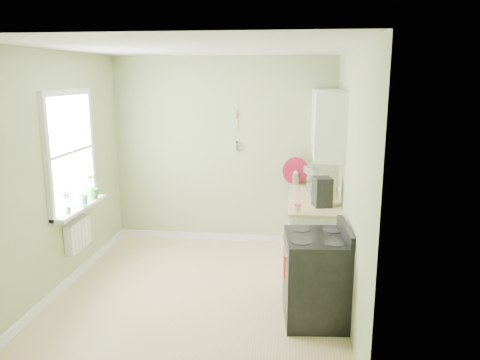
# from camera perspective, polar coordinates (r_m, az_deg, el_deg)

# --- Properties ---
(floor) EXTENTS (3.20, 3.60, 0.02)m
(floor) POSITION_cam_1_polar(r_m,az_deg,el_deg) (5.51, -4.89, -13.67)
(floor) COLOR tan
(floor) RESTS_ON ground
(ceiling) EXTENTS (3.20, 3.60, 0.02)m
(ceiling) POSITION_cam_1_polar(r_m,az_deg,el_deg) (4.95, -5.50, 15.87)
(ceiling) COLOR white
(ceiling) RESTS_ON wall_back
(wall_back) EXTENTS (3.20, 0.02, 2.70)m
(wall_back) POSITION_cam_1_polar(r_m,az_deg,el_deg) (6.80, -2.05, 3.52)
(wall_back) COLOR #A3B279
(wall_back) RESTS_ON floor
(wall_left) EXTENTS (0.02, 3.60, 2.70)m
(wall_left) POSITION_cam_1_polar(r_m,az_deg,el_deg) (5.61, -21.49, 0.69)
(wall_left) COLOR #A3B279
(wall_left) RESTS_ON floor
(wall_right) EXTENTS (0.02, 3.60, 2.70)m
(wall_right) POSITION_cam_1_polar(r_m,az_deg,el_deg) (4.98, 13.27, -0.18)
(wall_right) COLOR #A3B279
(wall_right) RESTS_ON floor
(base_cabinets) EXTENTS (0.60, 1.60, 0.87)m
(base_cabinets) POSITION_cam_1_polar(r_m,az_deg,el_deg) (6.17, 8.95, -6.37)
(base_cabinets) COLOR white
(base_cabinets) RESTS_ON floor
(countertop) EXTENTS (0.64, 1.60, 0.04)m
(countertop) POSITION_cam_1_polar(r_m,az_deg,el_deg) (6.03, 9.00, -2.27)
(countertop) COLOR beige
(countertop) RESTS_ON base_cabinets
(upper_cabinets) EXTENTS (0.35, 1.40, 0.80)m
(upper_cabinets) POSITION_cam_1_polar(r_m,az_deg,el_deg) (5.97, 10.59, 6.88)
(upper_cabinets) COLOR white
(upper_cabinets) RESTS_ON wall_right
(window) EXTENTS (0.06, 1.14, 1.44)m
(window) POSITION_cam_1_polar(r_m,az_deg,el_deg) (5.82, -20.04, 3.22)
(window) COLOR white
(window) RESTS_ON wall_left
(window_sill) EXTENTS (0.18, 1.14, 0.04)m
(window_sill) POSITION_cam_1_polar(r_m,az_deg,el_deg) (5.93, -18.92, -3.18)
(window_sill) COLOR white
(window_sill) RESTS_ON wall_left
(radiator) EXTENTS (0.12, 0.50, 0.35)m
(radiator) POSITION_cam_1_polar(r_m,az_deg,el_deg) (5.99, -19.16, -6.33)
(radiator) COLOR white
(radiator) RESTS_ON wall_left
(wall_utensils) EXTENTS (0.02, 0.14, 0.58)m
(wall_utensils) POSITION_cam_1_polar(r_m,az_deg,el_deg) (6.72, -0.41, 5.26)
(wall_utensils) COLOR beige
(wall_utensils) RESTS_ON wall_back
(stove) EXTENTS (0.69, 0.77, 1.00)m
(stove) POSITION_cam_1_polar(r_m,az_deg,el_deg) (4.85, 9.26, -11.61)
(stove) COLOR black
(stove) RESTS_ON floor
(stand_mixer) EXTENTS (0.29, 0.35, 0.38)m
(stand_mixer) POSITION_cam_1_polar(r_m,az_deg,el_deg) (6.23, 8.80, -0.09)
(stand_mixer) COLOR #B2B2B7
(stand_mixer) RESTS_ON countertop
(kettle) EXTENTS (0.20, 0.12, 0.20)m
(kettle) POSITION_cam_1_polar(r_m,az_deg,el_deg) (6.70, 6.76, 0.34)
(kettle) COLOR silver
(kettle) RESTS_ON countertop
(coffee_maker) EXTENTS (0.24, 0.26, 0.35)m
(coffee_maker) POSITION_cam_1_polar(r_m,az_deg,el_deg) (5.60, 9.97, -1.52)
(coffee_maker) COLOR black
(coffee_maker) RESTS_ON countertop
(red_tray) EXTENTS (0.38, 0.21, 0.39)m
(red_tray) POSITION_cam_1_polar(r_m,az_deg,el_deg) (6.68, 6.79, 1.13)
(red_tray) COLOR #B8173D
(red_tray) RESTS_ON countertop
(jar) EXTENTS (0.08, 0.08, 0.09)m
(jar) POSITION_cam_1_polar(r_m,az_deg,el_deg) (5.34, 7.01, -3.46)
(jar) COLOR #C8B19B
(jar) RESTS_ON countertop
(plant_a) EXTENTS (0.16, 0.17, 0.27)m
(plant_a) POSITION_cam_1_polar(r_m,az_deg,el_deg) (5.61, -20.36, -2.55)
(plant_a) COLOR #36823C
(plant_a) RESTS_ON window_sill
(plant_b) EXTENTS (0.16, 0.18, 0.27)m
(plant_b) POSITION_cam_1_polar(r_m,az_deg,el_deg) (5.97, -18.56, -1.52)
(plant_b) COLOR #36823C
(plant_b) RESTS_ON window_sill
(plant_c) EXTENTS (0.25, 0.25, 0.33)m
(plant_c) POSITION_cam_1_polar(r_m,az_deg,el_deg) (6.17, -17.65, -0.73)
(plant_c) COLOR #36823C
(plant_c) RESTS_ON window_sill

